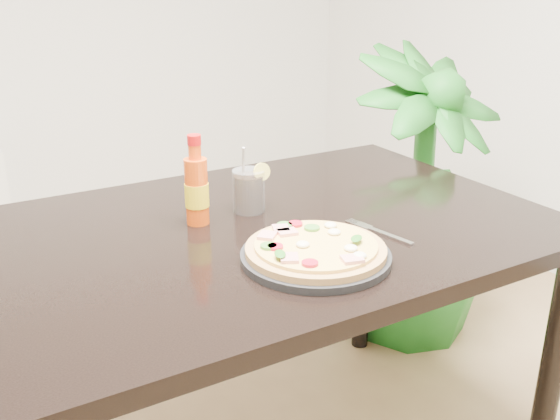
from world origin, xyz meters
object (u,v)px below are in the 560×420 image
cola_cup (249,192)px  dining_table (255,258)px  houseplant (417,197)px  pizza (315,248)px  fork (377,231)px  hot_sauce_bottle (197,189)px  plate (316,256)px

cola_cup → dining_table: bearing=-110.9°
houseplant → pizza: bearing=-143.7°
cola_cup → fork: size_ratio=0.92×
pizza → cola_cup: (0.01, 0.32, 0.02)m
cola_cup → fork: bearing=-54.8°
hot_sauce_bottle → houseplant: size_ratio=0.20×
fork → houseplant: size_ratio=0.18×
cola_cup → houseplant: size_ratio=0.16×
dining_table → hot_sauce_bottle: (-0.11, 0.08, 0.17)m
pizza → hot_sauce_bottle: hot_sauce_bottle is taller
houseplant → hot_sauce_bottle: bearing=-161.7°
plate → fork: plate is taller
hot_sauce_bottle → fork: bearing=-37.7°
cola_cup → fork: (0.19, -0.27, -0.05)m
fork → dining_table: bearing=130.8°
dining_table → houseplant: houseplant is taller
dining_table → hot_sauce_bottle: bearing=141.6°
fork → cola_cup: bearing=113.4°
dining_table → plate: plate is taller
dining_table → pizza: (0.02, -0.22, 0.11)m
fork → plate: bearing=-177.1°
cola_cup → houseplant: bearing=20.4°
pizza → houseplant: houseplant is taller
dining_table → cola_cup: bearing=69.1°
pizza → cola_cup: bearing=87.6°
plate → cola_cup: size_ratio=1.79×
plate → hot_sauce_bottle: (-0.13, 0.31, 0.08)m
pizza → fork: pizza is taller
cola_cup → houseplant: houseplant is taller
pizza → hot_sauce_bottle: (-0.13, 0.31, 0.06)m
houseplant → dining_table: bearing=-155.1°
pizza → plate: bearing=-55.1°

